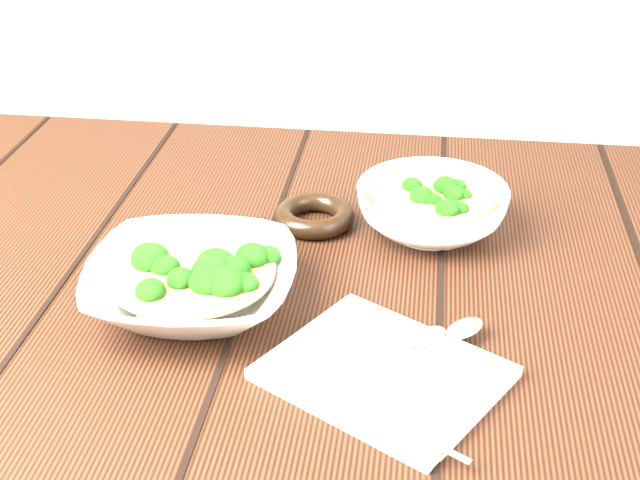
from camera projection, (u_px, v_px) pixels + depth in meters
table at (277, 359)px, 1.03m from camera, size 1.20×0.80×0.75m
soup_bowl_front at (192, 282)px, 0.89m from camera, size 0.22×0.22×0.06m
soup_bowl_back at (432, 208)px, 1.03m from camera, size 0.19×0.19×0.06m
trivet at (314, 216)px, 1.05m from camera, size 0.12×0.12×0.02m
napkin at (384, 373)px, 0.81m from camera, size 0.25×0.24×0.01m
spoon_left at (402, 349)px, 0.82m from camera, size 0.12×0.13×0.01m
spoon_right at (443, 341)px, 0.83m from camera, size 0.11×0.13×0.01m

